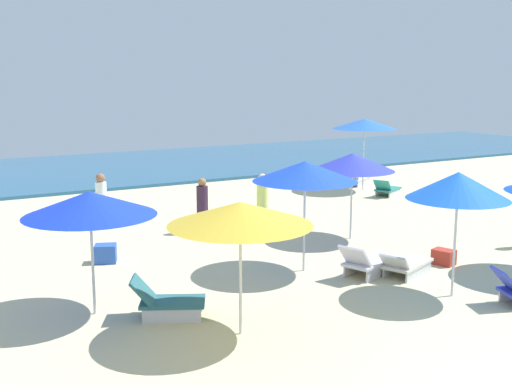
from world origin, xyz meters
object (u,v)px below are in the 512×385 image
lounge_chair_0_1 (387,189)px  beachgoer_0 (101,201)px  umbrella_2 (352,162)px  umbrella_7 (305,171)px  lounge_chair_0_0 (357,179)px  lounge_chair_3_0 (167,302)px  beachgoer_3 (262,203)px  beachgoer_1 (202,207)px  cooler_box_1 (106,254)px  umbrella_6 (90,204)px  cooler_box_0 (444,257)px  umbrella_1 (458,186)px  lounge_chair_1_1 (405,265)px  lounge_chair_7_0 (368,262)px  umbrella_0 (365,124)px

lounge_chair_0_1 → beachgoer_0: bearing=61.6°
umbrella_2 → umbrella_7: size_ratio=0.93×
lounge_chair_0_0 → lounge_chair_3_0: bearing=100.9°
lounge_chair_0_0 → umbrella_7: 11.65m
beachgoer_3 → umbrella_7: bearing=114.3°
lounge_chair_3_0 → umbrella_7: 4.27m
beachgoer_0 → beachgoer_1: bearing=-40.2°
beachgoer_1 → cooler_box_1: beachgoer_1 is taller
umbrella_6 → cooler_box_0: 8.00m
umbrella_7 → beachgoer_3: umbrella_7 is taller
lounge_chair_0_1 → cooler_box_0: (-4.49, -7.11, -0.07)m
umbrella_1 → umbrella_6: 6.79m
lounge_chair_1_1 → cooler_box_1: bearing=31.2°
lounge_chair_3_0 → beachgoer_3: bearing=-17.6°
lounge_chair_3_0 → lounge_chair_7_0: size_ratio=0.88×
umbrella_6 → cooler_box_1: bearing=70.1°
umbrella_7 → beachgoer_1: (-0.48, 4.24, -1.50)m
lounge_chair_3_0 → beachgoer_3: (4.81, 4.91, 0.45)m
lounge_chair_0_0 → beachgoer_0: beachgoer_0 is taller
lounge_chair_1_1 → umbrella_7: (-1.71, 1.35, 1.98)m
beachgoer_1 → lounge_chair_7_0: bearing=-44.7°
umbrella_7 → beachgoer_0: 6.95m
lounge_chair_0_0 → beachgoer_3: beachgoer_3 is taller
lounge_chair_3_0 → cooler_box_1: size_ratio=3.00×
umbrella_6 → beachgoer_3: size_ratio=1.50×
beachgoer_0 → cooler_box_1: bearing=-102.8°
umbrella_6 → lounge_chair_1_1: bearing=-9.3°
lounge_chair_0_1 → beachgoer_3: (-6.36, -2.12, 0.50)m
lounge_chair_1_1 → lounge_chair_7_0: (-0.69, 0.41, 0.06)m
beachgoer_1 → lounge_chair_0_1: bearing=41.0°
umbrella_0 → umbrella_6: size_ratio=1.14×
lounge_chair_1_1 → umbrella_0: bearing=-55.1°
umbrella_1 → umbrella_7: bearing=119.9°
lounge_chair_7_0 → lounge_chair_1_1: bearing=-139.5°
cooler_box_0 → umbrella_0: bearing=133.9°
lounge_chair_3_0 → cooler_box_0: size_ratio=3.03×
beachgoer_1 → beachgoer_3: beachgoer_3 is taller
lounge_chair_0_1 → umbrella_7: umbrella_7 is taller
lounge_chair_0_0 → beachgoer_1: bearing=87.4°
lounge_chair_3_0 → cooler_box_1: bearing=26.2°
lounge_chair_0_1 → beachgoer_3: bearing=81.8°
lounge_chair_0_0 → lounge_chair_1_1: 11.47m
umbrella_1 → beachgoer_0: size_ratio=1.59×
umbrella_1 → umbrella_2: umbrella_1 is taller
lounge_chair_1_1 → lounge_chair_0_0: bearing=-54.3°
umbrella_0 → cooler_box_1: umbrella_0 is taller
umbrella_1 → beachgoer_0: bearing=115.3°
umbrella_7 → lounge_chair_0_1: bearing=38.3°
lounge_chair_3_0 → lounge_chair_7_0: lounge_chair_7_0 is taller
umbrella_1 → lounge_chair_1_1: umbrella_1 is taller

